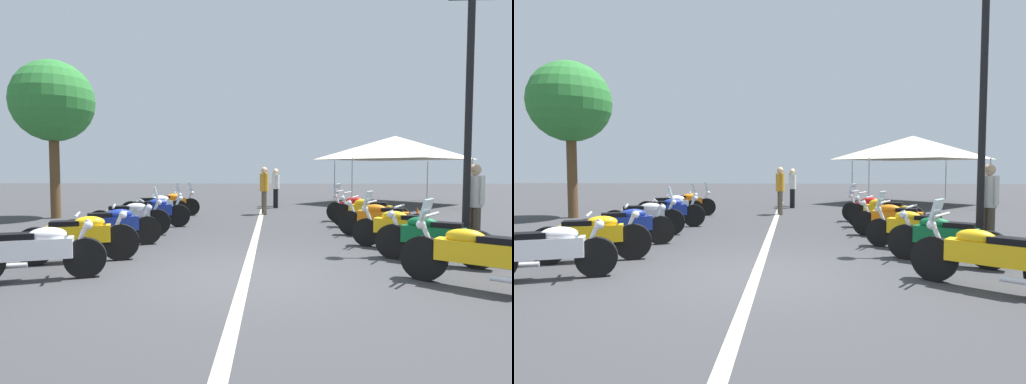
# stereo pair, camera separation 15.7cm
# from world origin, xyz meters

# --- Properties ---
(ground_plane) EXTENTS (80.00, 80.00, 0.00)m
(ground_plane) POSITION_xyz_m (0.00, 0.00, 0.00)
(ground_plane) COLOR #38383A
(lane_centre_stripe) EXTENTS (19.49, 0.16, 0.01)m
(lane_centre_stripe) POSITION_xyz_m (4.39, 0.00, 0.00)
(lane_centre_stripe) COLOR beige
(lane_centre_stripe) RESTS_ON ground_plane
(motorcycle_left_row_0) EXTENTS (0.92, 1.91, 0.99)m
(motorcycle_left_row_0) POSITION_xyz_m (-0.42, 3.06, 0.45)
(motorcycle_left_row_0) COLOR black
(motorcycle_left_row_0) RESTS_ON ground_plane
(motorcycle_left_row_1) EXTENTS (0.89, 1.99, 1.01)m
(motorcycle_left_row_1) POSITION_xyz_m (0.80, 2.99, 0.46)
(motorcycle_left_row_1) COLOR black
(motorcycle_left_row_1) RESTS_ON ground_plane
(motorcycle_left_row_2) EXTENTS (1.06, 1.97, 0.99)m
(motorcycle_left_row_2) POSITION_xyz_m (2.26, 2.99, 0.45)
(motorcycle_left_row_2) COLOR black
(motorcycle_left_row_2) RESTS_ON ground_plane
(motorcycle_left_row_3) EXTENTS (0.74, 1.99, 1.22)m
(motorcycle_left_row_3) POSITION_xyz_m (3.67, 3.10, 0.47)
(motorcycle_left_row_3) COLOR black
(motorcycle_left_row_3) RESTS_ON ground_plane
(motorcycle_left_row_4) EXTENTS (0.75, 2.16, 1.00)m
(motorcycle_left_row_4) POSITION_xyz_m (5.16, 3.00, 0.46)
(motorcycle_left_row_4) COLOR black
(motorcycle_left_row_4) RESTS_ON ground_plane
(motorcycle_left_row_5) EXTENTS (0.92, 2.05, 1.22)m
(motorcycle_left_row_5) POSITION_xyz_m (6.46, 3.26, 0.47)
(motorcycle_left_row_5) COLOR black
(motorcycle_left_row_5) RESTS_ON ground_plane
(motorcycle_left_row_6) EXTENTS (0.99, 2.04, 1.20)m
(motorcycle_left_row_6) POSITION_xyz_m (7.84, 3.17, 0.46)
(motorcycle_left_row_6) COLOR black
(motorcycle_left_row_6) RESTS_ON ground_plane
(motorcycle_right_row_0) EXTENTS (1.39, 1.79, 1.22)m
(motorcycle_right_row_0) POSITION_xyz_m (-0.55, -3.23, 0.47)
(motorcycle_right_row_0) COLOR black
(motorcycle_right_row_0) RESTS_ON ground_plane
(motorcycle_right_row_1) EXTENTS (1.16, 1.79, 1.00)m
(motorcycle_right_row_1) POSITION_xyz_m (1.00, -3.21, 0.46)
(motorcycle_right_row_1) COLOR black
(motorcycle_right_row_1) RESTS_ON ground_plane
(motorcycle_right_row_2) EXTENTS (1.20, 1.90, 1.19)m
(motorcycle_right_row_2) POSITION_xyz_m (2.21, -3.06, 0.46)
(motorcycle_right_row_2) COLOR black
(motorcycle_right_row_2) RESTS_ON ground_plane
(motorcycle_right_row_3) EXTENTS (1.07, 2.02, 0.99)m
(motorcycle_right_row_3) POSITION_xyz_m (3.73, -3.05, 0.45)
(motorcycle_right_row_3) COLOR black
(motorcycle_right_row_3) RESTS_ON ground_plane
(motorcycle_right_row_4) EXTENTS (1.16, 1.98, 1.01)m
(motorcycle_right_row_4) POSITION_xyz_m (5.12, -3.08, 0.47)
(motorcycle_right_row_4) COLOR black
(motorcycle_right_row_4) RESTS_ON ground_plane
(motorcycle_right_row_5) EXTENTS (1.19, 1.95, 1.19)m
(motorcycle_right_row_5) POSITION_xyz_m (6.41, -3.07, 0.46)
(motorcycle_right_row_5) COLOR black
(motorcycle_right_row_5) RESTS_ON ground_plane
(street_lamp_twin_globe) EXTENTS (0.32, 1.22, 5.36)m
(street_lamp_twin_globe) POSITION_xyz_m (2.24, -4.35, 3.62)
(street_lamp_twin_globe) COLOR black
(street_lamp_twin_globe) RESTS_ON ground_plane
(traffic_cone_0) EXTENTS (0.36, 0.36, 0.61)m
(traffic_cone_0) POSITION_xyz_m (5.18, -4.41, 0.29)
(traffic_cone_0) COLOR orange
(traffic_cone_0) RESTS_ON ground_plane
(bystander_1) EXTENTS (0.51, 0.32, 1.73)m
(bystander_1) POSITION_xyz_m (8.58, -0.10, 1.01)
(bystander_1) COLOR brown
(bystander_1) RESTS_ON ground_plane
(bystander_2) EXTENTS (0.49, 0.32, 1.68)m
(bystander_2) POSITION_xyz_m (11.93, -0.54, 0.98)
(bystander_2) COLOR black
(bystander_2) RESTS_ON ground_plane
(bystander_3) EXTENTS (0.52, 0.32, 1.76)m
(bystander_3) POSITION_xyz_m (2.40, -4.59, 1.03)
(bystander_3) COLOR brown
(bystander_3) RESTS_ON ground_plane
(bystander_4) EXTENTS (0.50, 0.32, 1.64)m
(bystander_4) POSITION_xyz_m (11.14, -0.53, 0.96)
(bystander_4) COLOR black
(bystander_4) RESTS_ON ground_plane
(roadside_tree_1) EXTENTS (2.67, 2.67, 5.24)m
(roadside_tree_1) POSITION_xyz_m (7.22, 6.89, 3.87)
(roadside_tree_1) COLOR brown
(roadside_tree_1) RESTS_ON ground_plane
(event_tent) EXTENTS (5.43, 5.43, 3.20)m
(event_tent) POSITION_xyz_m (13.39, -6.15, 2.65)
(event_tent) COLOR beige
(event_tent) RESTS_ON ground_plane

